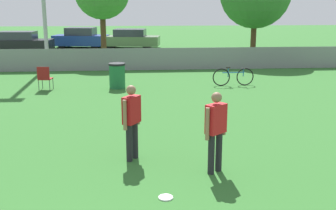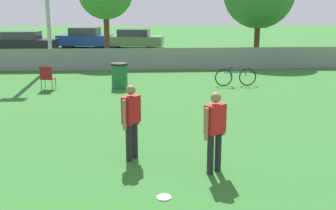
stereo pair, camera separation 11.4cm
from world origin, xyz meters
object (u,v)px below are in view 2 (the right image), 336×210
(bicycle_sideline, at_px, (236,77))
(parked_car_olive, at_px, (134,39))
(player_defender_red, at_px, (215,127))
(frisbee_disc, at_px, (164,197))
(player_thrower_red, at_px, (131,117))
(parked_car_blue, at_px, (85,38))
(folding_chair_sideline, at_px, (47,77))
(parked_car_dark, at_px, (22,42))
(trash_bin, at_px, (119,75))

(bicycle_sideline, xyz_separation_m, parked_car_olive, (-4.25, 15.09, 0.31))
(player_defender_red, xyz_separation_m, parked_car_olive, (-1.80, 23.93, -0.26))
(player_defender_red, bearing_deg, frisbee_disc, -173.16)
(player_thrower_red, height_order, parked_car_blue, player_thrower_red)
(frisbee_disc, relative_size, parked_car_olive, 0.06)
(bicycle_sideline, bearing_deg, player_thrower_red, -118.87)
(folding_chair_sideline, xyz_separation_m, parked_car_dark, (-4.33, 12.93, 0.16))
(player_thrower_red, distance_m, parked_car_dark, 22.02)
(player_thrower_red, bearing_deg, folding_chair_sideline, 56.75)
(frisbee_disc, height_order, bicycle_sideline, bicycle_sideline)
(trash_bin, xyz_separation_m, parked_car_dark, (-7.09, 12.73, 0.18))
(player_thrower_red, xyz_separation_m, frisbee_disc, (0.57, -1.91, -0.92))
(parked_car_blue, bearing_deg, frisbee_disc, -70.74)
(frisbee_disc, relative_size, folding_chair_sideline, 0.28)
(trash_bin, bearing_deg, parked_car_dark, 119.14)
(frisbee_disc, relative_size, parked_car_dark, 0.06)
(parked_car_blue, bearing_deg, player_defender_red, -67.93)
(frisbee_disc, distance_m, trash_bin, 9.90)
(parked_car_dark, bearing_deg, parked_car_blue, 41.08)
(player_thrower_red, relative_size, folding_chair_sideline, 1.76)
(player_thrower_red, xyz_separation_m, parked_car_dark, (-7.69, 20.63, -0.26))
(bicycle_sideline, distance_m, trash_bin, 4.68)
(frisbee_disc, distance_m, folding_chair_sideline, 10.39)
(trash_bin, bearing_deg, folding_chair_sideline, -175.68)
(parked_car_blue, bearing_deg, player_thrower_red, -71.31)
(bicycle_sideline, bearing_deg, parked_car_blue, 115.03)
(player_thrower_red, relative_size, parked_car_blue, 0.39)
(player_thrower_red, distance_m, parked_car_olive, 23.09)
(player_defender_red, bearing_deg, trash_bin, 65.82)
(bicycle_sideline, height_order, parked_car_olive, parked_car_olive)
(frisbee_disc, xyz_separation_m, parked_car_blue, (-4.40, 25.53, 0.70))
(trash_bin, bearing_deg, parked_car_blue, 101.63)
(player_defender_red, distance_m, folding_chair_sideline, 9.90)
(player_defender_red, height_order, parked_car_olive, player_defender_red)
(player_defender_red, relative_size, trash_bin, 1.65)
(parked_car_olive, bearing_deg, parked_car_blue, -179.00)
(bicycle_sideline, xyz_separation_m, trash_bin, (-4.68, -0.09, 0.13))
(trash_bin, xyz_separation_m, parked_car_olive, (0.42, 15.18, 0.18))
(trash_bin, bearing_deg, parked_car_olive, 88.40)
(frisbee_disc, height_order, folding_chair_sideline, folding_chair_sideline)
(folding_chair_sideline, bearing_deg, frisbee_disc, 119.25)
(bicycle_sideline, relative_size, trash_bin, 1.72)
(player_thrower_red, bearing_deg, bicycle_sideline, 6.15)
(trash_bin, height_order, parked_car_dark, parked_car_dark)
(player_thrower_red, bearing_deg, parked_car_blue, 42.40)
(frisbee_disc, relative_size, parked_car_blue, 0.06)
(frisbee_disc, xyz_separation_m, folding_chair_sideline, (-3.93, 9.61, 0.51))
(folding_chair_sideline, distance_m, parked_car_blue, 15.93)
(trash_bin, bearing_deg, frisbee_disc, -83.20)
(parked_car_blue, xyz_separation_m, parked_car_olive, (3.66, -0.53, -0.03))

